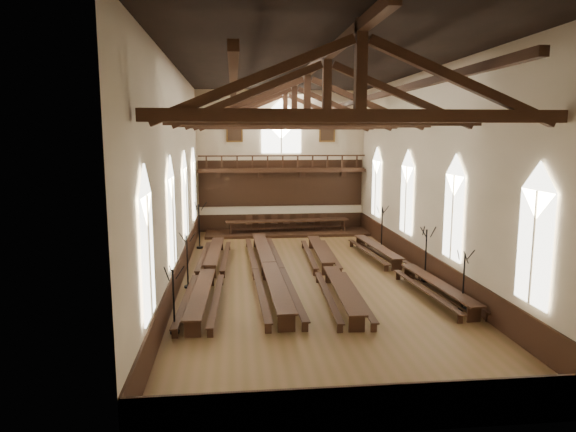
# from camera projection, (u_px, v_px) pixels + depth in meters

# --- Properties ---
(ground) EXTENTS (26.00, 26.00, 0.00)m
(ground) POSITION_uv_depth(u_px,v_px,m) (306.00, 279.00, 24.76)
(ground) COLOR brown
(ground) RESTS_ON ground
(room_walls) EXTENTS (26.00, 26.00, 26.00)m
(room_walls) POSITION_uv_depth(u_px,v_px,m) (307.00, 144.00, 23.74)
(room_walls) COLOR beige
(room_walls) RESTS_ON ground
(wainscot_band) EXTENTS (12.00, 26.00, 1.20)m
(wainscot_band) POSITION_uv_depth(u_px,v_px,m) (306.00, 267.00, 24.66)
(wainscot_band) COLOR black
(wainscot_band) RESTS_ON ground
(side_windows) EXTENTS (11.85, 19.80, 4.50)m
(side_windows) POSITION_uv_depth(u_px,v_px,m) (307.00, 202.00, 24.17)
(side_windows) COLOR white
(side_windows) RESTS_ON room_walls
(end_window) EXTENTS (2.80, 0.12, 3.80)m
(end_window) POSITION_uv_depth(u_px,v_px,m) (281.00, 130.00, 36.29)
(end_window) COLOR white
(end_window) RESTS_ON room_walls
(minstrels_gallery) EXTENTS (11.80, 1.24, 3.70)m
(minstrels_gallery) POSITION_uv_depth(u_px,v_px,m) (282.00, 177.00, 36.58)
(minstrels_gallery) COLOR #371A11
(minstrels_gallery) RESTS_ON room_walls
(portraits) EXTENTS (7.75, 0.09, 1.45)m
(portraits) POSITION_uv_depth(u_px,v_px,m) (281.00, 132.00, 36.31)
(portraits) COLOR brown
(portraits) RESTS_ON room_walls
(roof_trusses) EXTENTS (11.70, 25.70, 2.80)m
(roof_trusses) POSITION_uv_depth(u_px,v_px,m) (307.00, 106.00, 23.47)
(roof_trusses) COLOR #371A11
(roof_trusses) RESTS_ON room_walls
(refectory_row_a) EXTENTS (1.71, 14.22, 0.73)m
(refectory_row_a) POSITION_uv_depth(u_px,v_px,m) (209.00, 271.00, 24.21)
(refectory_row_a) COLOR #371A11
(refectory_row_a) RESTS_ON ground
(refectory_row_b) EXTENTS (1.75, 14.80, 0.79)m
(refectory_row_b) POSITION_uv_depth(u_px,v_px,m) (269.00, 266.00, 24.91)
(refectory_row_b) COLOR #371A11
(refectory_row_b) RESTS_ON ground
(refectory_row_c) EXTENTS (1.75, 14.22, 0.72)m
(refectory_row_c) POSITION_uv_depth(u_px,v_px,m) (330.00, 268.00, 24.69)
(refectory_row_c) COLOR #371A11
(refectory_row_c) RESTS_ON ground
(refectory_row_d) EXTENTS (1.89, 13.92, 0.69)m
(refectory_row_d) POSITION_uv_depth(u_px,v_px,m) (403.00, 265.00, 25.43)
(refectory_row_d) COLOR #371A11
(refectory_row_d) RESTS_ON ground
(dais) EXTENTS (11.40, 2.80, 0.19)m
(dais) POSITION_uv_depth(u_px,v_px,m) (288.00, 233.00, 35.97)
(dais) COLOR black
(dais) RESTS_ON ground
(high_table) EXTENTS (8.69, 1.58, 0.81)m
(high_table) POSITION_uv_depth(u_px,v_px,m) (288.00, 222.00, 35.85)
(high_table) COLOR #371A11
(high_table) RESTS_ON dais
(high_chairs) EXTENTS (5.91, 0.51, 1.06)m
(high_chairs) POSITION_uv_depth(u_px,v_px,m) (287.00, 221.00, 36.69)
(high_chairs) COLOR #371A11
(high_chairs) RESTS_ON dais
(candelabrum_left_near) EXTENTS (0.71, 0.73, 2.44)m
(candelabrum_left_near) POSITION_uv_depth(u_px,v_px,m) (174.00, 313.00, 17.90)
(candelabrum_left_near) COLOR black
(candelabrum_left_near) RESTS_ON ground
(candelabrum_left_mid) EXTENTS (0.78, 0.73, 2.57)m
(candelabrum_left_mid) POSITION_uv_depth(u_px,v_px,m) (188.00, 271.00, 23.24)
(candelabrum_left_mid) COLOR black
(candelabrum_left_mid) RESTS_ON ground
(candelabrum_left_far) EXTENTS (0.78, 0.88, 2.87)m
(candelabrum_left_far) POSITION_uv_depth(u_px,v_px,m) (199.00, 234.00, 31.33)
(candelabrum_left_far) COLOR black
(candelabrum_left_far) RESTS_ON ground
(candelabrum_right_near) EXTENTS (0.72, 0.73, 2.45)m
(candelabrum_right_near) POSITION_uv_depth(u_px,v_px,m) (463.00, 292.00, 20.27)
(candelabrum_right_near) COLOR black
(candelabrum_right_near) RESTS_ON ground
(candelabrum_right_mid) EXTENTS (0.80, 0.77, 2.66)m
(candelabrum_right_mid) POSITION_uv_depth(u_px,v_px,m) (425.00, 265.00, 24.23)
(candelabrum_right_mid) COLOR black
(candelabrum_right_mid) RESTS_ON ground
(candelabrum_right_far) EXTENTS (0.79, 0.76, 2.63)m
(candelabrum_right_far) POSITION_uv_depth(u_px,v_px,m) (382.00, 235.00, 31.37)
(candelabrum_right_far) COLOR black
(candelabrum_right_far) RESTS_ON ground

